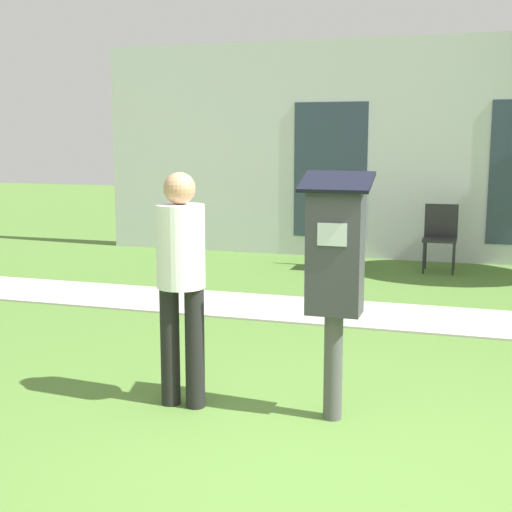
{
  "coord_description": "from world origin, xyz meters",
  "views": [
    {
      "loc": [
        0.69,
        -3.64,
        1.81
      ],
      "look_at": [
        -0.64,
        0.66,
        1.05
      ],
      "focal_mm": 50.0,
      "sensor_mm": 36.0,
      "label": 1
    }
  ],
  "objects_px": {
    "person_standing": "(181,271)",
    "outdoor_chair_left": "(337,231)",
    "outdoor_chair_middle": "(440,232)",
    "parking_meter": "(335,264)"
  },
  "relations": [
    {
      "from": "person_standing",
      "to": "outdoor_chair_left",
      "type": "xyz_separation_m",
      "value": [
        0.04,
        5.31,
        -0.4
      ]
    },
    {
      "from": "outdoor_chair_middle",
      "to": "person_standing",
      "type": "bearing_deg",
      "value": -96.1
    },
    {
      "from": "parking_meter",
      "to": "outdoor_chair_middle",
      "type": "distance_m",
      "value": 5.52
    },
    {
      "from": "outdoor_chair_middle",
      "to": "parking_meter",
      "type": "bearing_deg",
      "value": -86.01
    },
    {
      "from": "parking_meter",
      "to": "person_standing",
      "type": "bearing_deg",
      "value": -175.81
    },
    {
      "from": "person_standing",
      "to": "outdoor_chair_middle",
      "type": "distance_m",
      "value": 5.75
    },
    {
      "from": "parking_meter",
      "to": "outdoor_chair_middle",
      "type": "relative_size",
      "value": 1.77
    },
    {
      "from": "parking_meter",
      "to": "outdoor_chair_middle",
      "type": "bearing_deg",
      "value": 85.96
    },
    {
      "from": "parking_meter",
      "to": "person_standing",
      "type": "height_order",
      "value": "parking_meter"
    },
    {
      "from": "parking_meter",
      "to": "person_standing",
      "type": "xyz_separation_m",
      "value": [
        -1.01,
        -0.07,
        -0.09
      ]
    }
  ]
}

